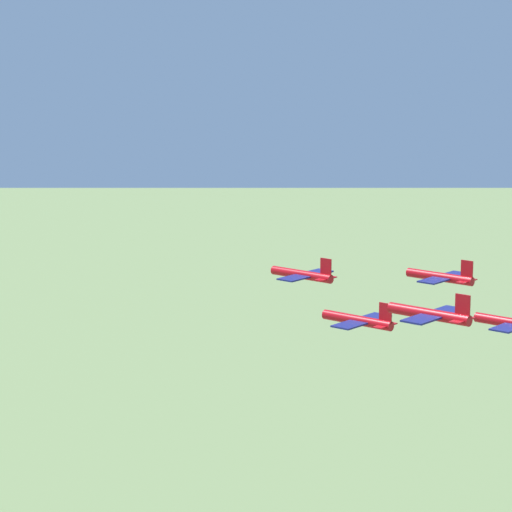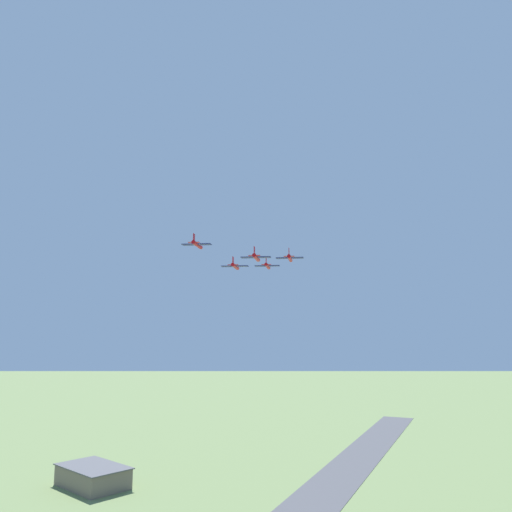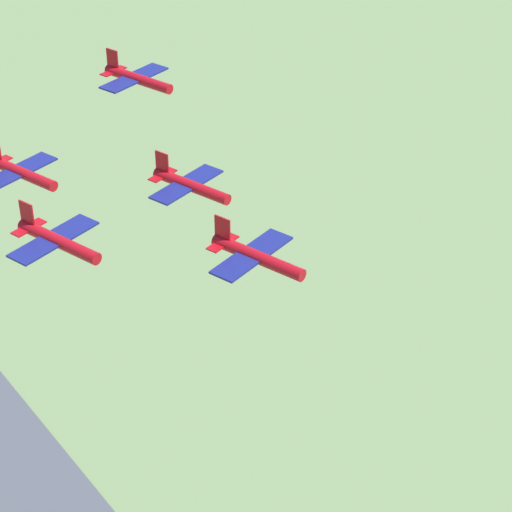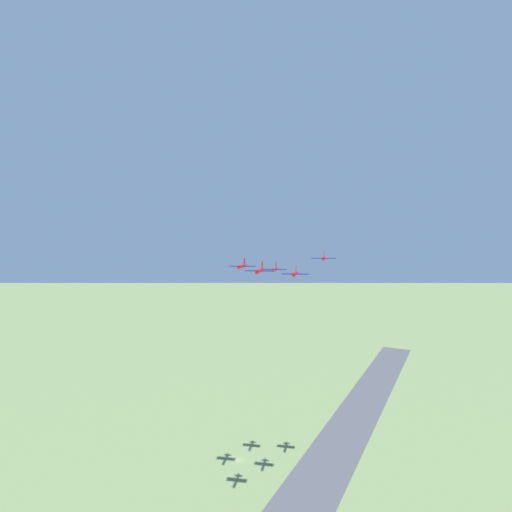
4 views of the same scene
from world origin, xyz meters
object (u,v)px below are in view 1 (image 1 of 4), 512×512
object	(u,v)px
jet_0	(304,275)
jet_3	(432,314)
jet_1	(360,320)
jet_2	(442,277)

from	to	relation	value
jet_0	jet_3	world-z (taller)	jet_3
jet_1	jet_2	xyz separation A→B (m)	(14.97, 10.42, 2.40)
jet_1	jet_2	bearing A→B (deg)	0.00
jet_0	jet_3	xyz separation A→B (m)	(2.75, -35.88, 2.64)
jet_2	jet_3	size ratio (longest dim) A/B	1.00
jet_2	jet_3	distance (m)	31.54
jet_1	jet_0	bearing A→B (deg)	59.53
jet_0	jet_3	distance (m)	36.08
jet_0	jet_2	size ratio (longest dim) A/B	1.00
jet_3	jet_0	bearing A→B (deg)	59.53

